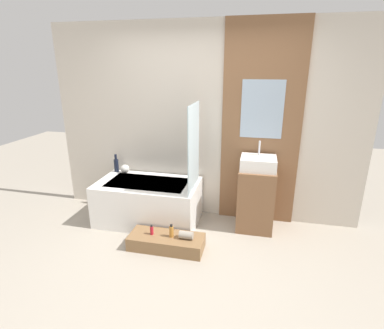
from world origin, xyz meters
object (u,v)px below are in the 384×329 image
(bathtub, at_px, (149,202))
(bottle_soap_primary, at_px, (152,230))
(wooden_step_bench, at_px, (166,242))
(vase_round_light, at_px, (125,169))
(vase_tall_dark, at_px, (116,165))
(sink, at_px, (258,163))
(bottle_soap_secondary, at_px, (171,231))

(bathtub, xyz_separation_m, bottle_soap_primary, (0.26, -0.58, -0.07))
(wooden_step_bench, height_order, vase_round_light, vase_round_light)
(wooden_step_bench, xyz_separation_m, vase_tall_dark, (-1.02, 0.89, 0.59))
(bottle_soap_primary, bearing_deg, sink, 31.83)
(vase_round_light, height_order, bottle_soap_secondary, vase_round_light)
(vase_round_light, distance_m, bottle_soap_secondary, 1.34)
(vase_round_light, relative_size, bottle_soap_primary, 1.04)
(bottle_soap_secondary, bearing_deg, vase_round_light, 137.67)
(vase_tall_dark, height_order, bottle_soap_secondary, vase_tall_dark)
(bathtub, relative_size, bottle_soap_secondary, 8.52)
(sink, bearing_deg, vase_round_light, 175.88)
(bathtub, xyz_separation_m, wooden_step_bench, (0.43, -0.58, -0.21))
(vase_tall_dark, bearing_deg, wooden_step_bench, -40.97)
(bathtub, bearing_deg, vase_round_light, 148.42)
(sink, distance_m, bottle_soap_secondary, 1.35)
(wooden_step_bench, distance_m, vase_tall_dark, 1.48)
(vase_round_light, bearing_deg, wooden_step_bench, -44.40)
(bathtub, distance_m, sink, 1.55)
(wooden_step_bench, bearing_deg, bathtub, 126.41)
(bathtub, xyz_separation_m, vase_round_light, (-0.45, 0.27, 0.34))
(wooden_step_bench, bearing_deg, bottle_soap_secondary, 0.00)
(wooden_step_bench, relative_size, bottle_soap_secondary, 5.53)
(vase_tall_dark, xyz_separation_m, bottle_soap_secondary, (1.09, -0.89, -0.44))
(sink, relative_size, vase_round_light, 3.47)
(sink, height_order, bottle_soap_secondary, sink)
(bottle_soap_primary, bearing_deg, vase_round_light, 129.26)
(bottle_soap_primary, bearing_deg, wooden_step_bench, 0.00)
(bottle_soap_primary, distance_m, bottle_soap_secondary, 0.24)
(sink, xyz_separation_m, bottle_soap_secondary, (-0.93, -0.72, -0.66))
(wooden_step_bench, relative_size, sink, 2.02)
(vase_round_light, relative_size, bottle_soap_secondary, 0.79)
(bottle_soap_primary, bearing_deg, vase_tall_dark, 133.67)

